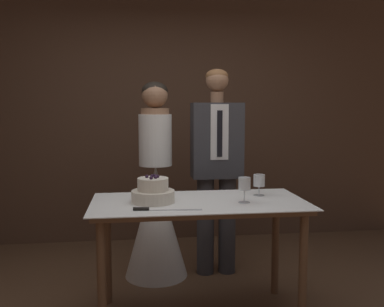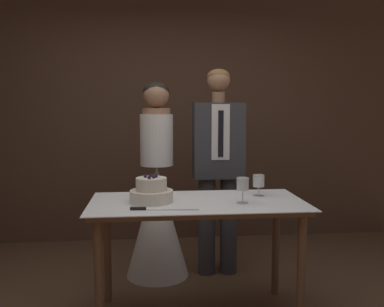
# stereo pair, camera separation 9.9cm
# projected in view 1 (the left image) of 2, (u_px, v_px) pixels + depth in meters

# --- Properties ---
(wall_back) EXTENTS (5.56, 0.12, 2.85)m
(wall_back) POSITION_uv_depth(u_px,v_px,m) (165.00, 111.00, 4.71)
(wall_back) COLOR #513828
(wall_back) RESTS_ON ground_plane
(cake_table) EXTENTS (1.47, 0.74, 0.82)m
(cake_table) POSITION_uv_depth(u_px,v_px,m) (199.00, 215.00, 2.95)
(cake_table) COLOR brown
(cake_table) RESTS_ON ground_plane
(tiered_cake) EXTENTS (0.29, 0.29, 0.19)m
(tiered_cake) POSITION_uv_depth(u_px,v_px,m) (153.00, 192.00, 2.90)
(tiered_cake) COLOR silver
(tiered_cake) RESTS_ON cake_table
(cake_knife) EXTENTS (0.43, 0.06, 0.02)m
(cake_knife) POSITION_uv_depth(u_px,v_px,m) (154.00, 209.00, 2.67)
(cake_knife) COLOR silver
(cake_knife) RESTS_ON cake_table
(wine_glass_near) EXTENTS (0.08, 0.08, 0.17)m
(wine_glass_near) POSITION_uv_depth(u_px,v_px,m) (244.00, 185.00, 2.88)
(wine_glass_near) COLOR silver
(wine_glass_near) RESTS_ON cake_table
(wine_glass_middle) EXTENTS (0.08, 0.08, 0.16)m
(wine_glass_middle) POSITION_uv_depth(u_px,v_px,m) (259.00, 182.00, 3.12)
(wine_glass_middle) COLOR silver
(wine_glass_middle) RESTS_ON cake_table
(bride) EXTENTS (0.54, 0.54, 1.68)m
(bride) POSITION_uv_depth(u_px,v_px,m) (156.00, 205.00, 3.68)
(bride) COLOR white
(bride) RESTS_ON ground_plane
(groom) EXTENTS (0.43, 0.25, 1.79)m
(groom) POSITION_uv_depth(u_px,v_px,m) (217.00, 162.00, 3.70)
(groom) COLOR #38383D
(groom) RESTS_ON ground_plane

